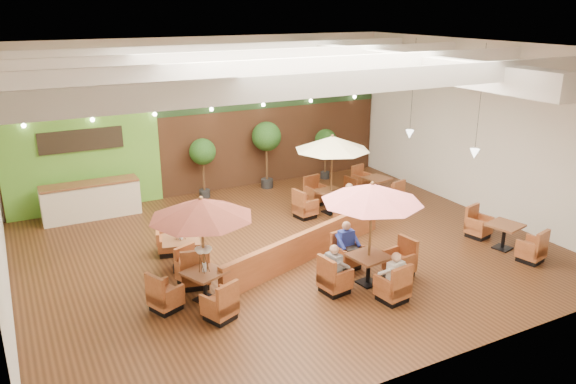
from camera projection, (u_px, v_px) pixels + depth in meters
room at (275, 113)px, 15.73m from camera, size 14.04×14.00×5.52m
service_counter at (91, 200)px, 17.92m from camera, size 3.00×0.75×1.18m
booth_divider at (308, 245)px, 14.98m from camera, size 5.80×2.17×0.84m
table_0 at (200, 228)px, 12.43m from camera, size 2.52×2.67×2.56m
table_1 at (371, 215)px, 13.25m from camera, size 2.64×2.64×2.64m
table_2 at (330, 157)px, 17.88m from camera, size 2.54×2.64×2.64m
table_3 at (182, 251)px, 14.44m from camera, size 1.15×2.95×1.61m
table_4 at (504, 237)px, 15.68m from camera, size 1.01×2.61×0.93m
table_5 at (371, 189)px, 19.79m from camera, size 1.74×2.52×0.91m
topiary_0 at (203, 154)px, 19.46m from camera, size 0.92×0.92×2.14m
topiary_1 at (267, 139)px, 20.46m from camera, size 1.07×1.07×2.50m
topiary_2 at (326, 142)px, 21.69m from camera, size 0.85×0.85×1.97m
diner_0 at (394, 271)px, 12.78m from camera, size 0.41×0.35×0.78m
diner_1 at (347, 241)px, 14.39m from camera, size 0.40×0.32×0.82m
diner_2 at (335, 264)px, 13.16m from camera, size 0.37×0.42×0.78m
diner_3 at (347, 200)px, 17.47m from camera, size 0.36×0.30×0.71m
diner_4 at (347, 199)px, 17.46m from camera, size 0.45×0.40×0.84m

